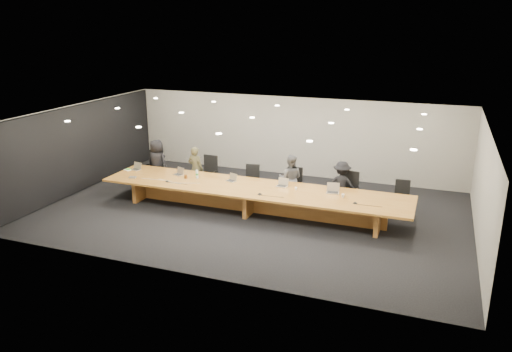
# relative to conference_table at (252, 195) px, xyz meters

# --- Properties ---
(ground) EXTENTS (12.00, 12.00, 0.00)m
(ground) POSITION_rel_conference_table_xyz_m (0.00, 0.00, -0.52)
(ground) COLOR black
(ground) RESTS_ON ground
(back_wall) EXTENTS (12.00, 0.02, 2.80)m
(back_wall) POSITION_rel_conference_table_xyz_m (0.00, 4.00, 0.88)
(back_wall) COLOR #BBB5AA
(back_wall) RESTS_ON ground
(left_wall_panel) EXTENTS (0.08, 7.84, 2.74)m
(left_wall_panel) POSITION_rel_conference_table_xyz_m (-5.94, 0.00, 0.85)
(left_wall_panel) COLOR black
(left_wall_panel) RESTS_ON ground
(conference_table) EXTENTS (9.00, 1.80, 0.75)m
(conference_table) POSITION_rel_conference_table_xyz_m (0.00, 0.00, 0.00)
(conference_table) COLOR #9A6021
(conference_table) RESTS_ON ground
(chair_far_left) EXTENTS (0.62, 0.62, 1.18)m
(chair_far_left) POSITION_rel_conference_table_xyz_m (-4.01, 1.15, 0.07)
(chair_far_left) COLOR black
(chair_far_left) RESTS_ON ground
(chair_left) EXTENTS (0.63, 0.63, 1.16)m
(chair_left) POSITION_rel_conference_table_xyz_m (-2.05, 1.28, 0.06)
(chair_left) COLOR black
(chair_left) RESTS_ON ground
(chair_mid_left) EXTENTS (0.60, 0.60, 1.04)m
(chair_mid_left) POSITION_rel_conference_table_xyz_m (-0.49, 1.18, -0.00)
(chair_mid_left) COLOR black
(chair_mid_left) RESTS_ON ground
(chair_mid_right) EXTENTS (0.55, 0.55, 1.07)m
(chair_mid_right) POSITION_rel_conference_table_xyz_m (0.86, 1.23, 0.02)
(chair_mid_right) COLOR black
(chair_mid_right) RESTS_ON ground
(chair_right) EXTENTS (0.69, 0.69, 1.13)m
(chair_right) POSITION_rel_conference_table_xyz_m (2.52, 1.23, 0.04)
(chair_right) COLOR black
(chair_right) RESTS_ON ground
(chair_far_right) EXTENTS (0.54, 0.54, 1.00)m
(chair_far_right) POSITION_rel_conference_table_xyz_m (4.05, 1.33, -0.02)
(chair_far_right) COLOR black
(chair_far_right) RESTS_ON ground
(person_a) EXTENTS (0.84, 0.61, 1.59)m
(person_a) POSITION_rel_conference_table_xyz_m (-3.83, 1.14, 0.27)
(person_a) COLOR black
(person_a) RESTS_ON ground
(person_b) EXTENTS (0.57, 0.40, 1.48)m
(person_b) POSITION_rel_conference_table_xyz_m (-2.40, 1.13, 0.22)
(person_b) COLOR #3D3821
(person_b) RESTS_ON ground
(person_c) EXTENTS (0.79, 0.65, 1.48)m
(person_c) POSITION_rel_conference_table_xyz_m (0.78, 1.20, 0.22)
(person_c) COLOR #4E4E51
(person_c) RESTS_ON ground
(person_d) EXTENTS (0.94, 0.57, 1.42)m
(person_d) POSITION_rel_conference_table_xyz_m (2.33, 1.23, 0.19)
(person_d) COLOR black
(person_d) RESTS_ON ground
(laptop_a) EXTENTS (0.33, 0.27, 0.24)m
(laptop_a) POSITION_rel_conference_table_xyz_m (-4.14, 0.32, 0.35)
(laptop_a) COLOR #C7B498
(laptop_a) RESTS_ON conference_table
(laptop_b) EXTENTS (0.35, 0.31, 0.23)m
(laptop_b) POSITION_rel_conference_table_xyz_m (-2.59, 0.32, 0.34)
(laptop_b) COLOR #BCA98F
(laptop_b) RESTS_ON conference_table
(laptop_c) EXTENTS (0.35, 0.31, 0.23)m
(laptop_c) POSITION_rel_conference_table_xyz_m (-0.80, 0.30, 0.34)
(laptop_c) COLOR #BDB191
(laptop_c) RESTS_ON conference_table
(laptop_d) EXTENTS (0.34, 0.26, 0.25)m
(laptop_d) POSITION_rel_conference_table_xyz_m (0.77, 0.36, 0.35)
(laptop_d) COLOR #C4B395
(laptop_d) RESTS_ON conference_table
(laptop_e) EXTENTS (0.38, 0.30, 0.27)m
(laptop_e) POSITION_rel_conference_table_xyz_m (2.27, 0.32, 0.37)
(laptop_e) COLOR tan
(laptop_e) RESTS_ON conference_table
(water_bottle) EXTENTS (0.11, 0.11, 0.25)m
(water_bottle) POSITION_rel_conference_table_xyz_m (-1.88, 0.22, 0.36)
(water_bottle) COLOR silver
(water_bottle) RESTS_ON conference_table
(amber_mug) EXTENTS (0.12, 0.12, 0.11)m
(amber_mug) POSITION_rel_conference_table_xyz_m (-2.19, 0.09, 0.29)
(amber_mug) COLOR brown
(amber_mug) RESTS_ON conference_table
(paper_cup_near) EXTENTS (0.09, 0.09, 0.08)m
(paper_cup_near) POSITION_rel_conference_table_xyz_m (1.24, 0.20, 0.27)
(paper_cup_near) COLOR white
(paper_cup_near) RESTS_ON conference_table
(paper_cup_far) EXTENTS (0.09, 0.09, 0.09)m
(paper_cup_far) POSITION_rel_conference_table_xyz_m (2.60, 0.06, 0.28)
(paper_cup_far) COLOR silver
(paper_cup_far) RESTS_ON conference_table
(notepad) EXTENTS (0.27, 0.24, 0.01)m
(notepad) POSITION_rel_conference_table_xyz_m (-4.35, 0.22, 0.24)
(notepad) COLOR white
(notepad) RESTS_ON conference_table
(lime_gadget) EXTENTS (0.17, 0.12, 0.02)m
(lime_gadget) POSITION_rel_conference_table_xyz_m (-4.35, 0.24, 0.26)
(lime_gadget) COLOR green
(lime_gadget) RESTS_ON notepad
(av_box) EXTENTS (0.24, 0.21, 0.03)m
(av_box) POSITION_rel_conference_table_xyz_m (-3.74, -0.43, 0.25)
(av_box) COLOR #A2A2A6
(av_box) RESTS_ON conference_table
(mic_left) EXTENTS (0.14, 0.14, 0.03)m
(mic_left) POSITION_rel_conference_table_xyz_m (-2.56, -0.40, 0.24)
(mic_left) COLOR black
(mic_left) RESTS_ON conference_table
(mic_center) EXTENTS (0.14, 0.14, 0.03)m
(mic_center) POSITION_rel_conference_table_xyz_m (0.41, -0.50, 0.25)
(mic_center) COLOR black
(mic_center) RESTS_ON conference_table
(mic_right) EXTENTS (0.15, 0.15, 0.03)m
(mic_right) POSITION_rel_conference_table_xyz_m (2.99, -0.30, 0.25)
(mic_right) COLOR black
(mic_right) RESTS_ON conference_table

